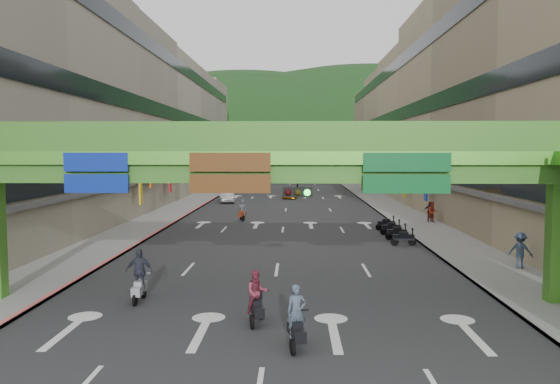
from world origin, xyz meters
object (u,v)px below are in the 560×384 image
object	(u,v)px
scooter_rider_mid	(257,297)
car_silver	(227,196)
overpass_near	(296,172)
car_yellow	(290,193)
pedestrian_red	(432,214)
scooter_rider_near	(296,319)

from	to	relation	value
scooter_rider_mid	car_silver	size ratio (longest dim) A/B	0.43
overpass_near	car_yellow	distance (m)	48.24
scooter_rider_mid	car_yellow	distance (m)	50.07
overpass_near	pedestrian_red	distance (m)	27.03
scooter_rider_near	car_silver	distance (m)	47.44
overpass_near	scooter_rider_near	distance (m)	6.13
overpass_near	scooter_rider_near	bearing A→B (deg)	-89.71
overpass_near	scooter_rider_mid	world-z (taller)	overpass_near
scooter_rider_near	car_yellow	world-z (taller)	scooter_rider_near
scooter_rider_near	car_yellow	bearing A→B (deg)	90.66
car_yellow	scooter_rider_near	bearing A→B (deg)	-84.34
scooter_rider_near	pedestrian_red	xyz separation A→B (m)	(11.24, 28.56, -0.07)
scooter_rider_near	pedestrian_red	distance (m)	30.70
scooter_rider_near	pedestrian_red	bearing A→B (deg)	68.51
pedestrian_red	car_silver	bearing A→B (deg)	135.35
car_yellow	pedestrian_red	size ratio (longest dim) A/B	2.52
overpass_near	car_silver	world-z (taller)	overpass_near
car_silver	car_yellow	distance (m)	9.27
car_yellow	car_silver	bearing A→B (deg)	-137.49
overpass_near	car_silver	bearing A→B (deg)	100.60
car_silver	pedestrian_red	world-z (taller)	pedestrian_red
scooter_rider_near	overpass_near	bearing A→B (deg)	90.29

